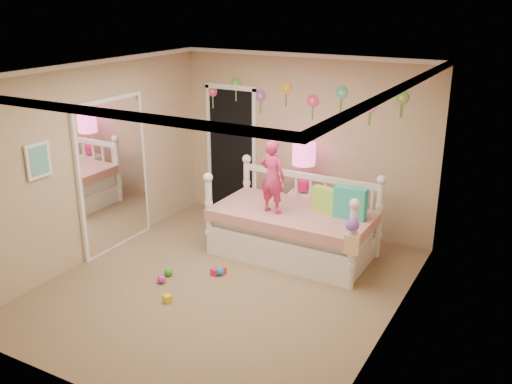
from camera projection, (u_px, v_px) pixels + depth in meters
The scene contains 18 objects.
floor at pixel (225, 286), 6.95m from camera, with size 4.00×4.50×0.01m, color #7F684C.
ceiling at pixel (221, 71), 6.09m from camera, with size 4.00×4.50×0.01m, color white.
back_wall at pixel (304, 143), 8.38m from camera, with size 4.00×0.01×2.60m, color tan.
left_wall at pixel (94, 162), 7.43m from camera, with size 0.01×4.50×2.60m, color tan.
right_wall at pixel (395, 216), 5.61m from camera, with size 0.01×4.50×2.60m, color tan.
crown_molding at pixel (221, 74), 6.10m from camera, with size 4.00×4.50×0.06m, color white, non-canonical shape.
daybed at pixel (293, 215), 7.59m from camera, with size 2.16×1.16×1.17m, color white, non-canonical shape.
pillow_turquoise at pixel (350, 203), 7.23m from camera, with size 0.42×0.15×0.42m, color teal.
pillow_lime at pixel (325, 200), 7.46m from camera, with size 0.35×0.13×0.33m, color #9AE345.
child at pixel (272, 177), 7.35m from camera, with size 0.36×0.24×0.98m, color #D02F69.
nightstand at pixel (302, 213), 8.36m from camera, with size 0.39×0.30×0.65m, color white.
table_lamp at pixel (304, 160), 8.09m from camera, with size 0.33×0.33×0.73m.
closet_doorway at pixel (231, 150), 9.03m from camera, with size 0.90×0.04×2.07m, color black.
flower_decals at pixel (299, 99), 8.20m from camera, with size 3.40×0.02×0.50m, color #B2668C, non-canonical shape.
mirror_closet at pixel (114, 174), 7.74m from camera, with size 0.07×1.30×2.10m, color white.
wall_picture at pixel (38, 160), 6.59m from camera, with size 0.05×0.34×0.42m, color white.
hanging_bag at pixel (351, 237), 6.57m from camera, with size 0.20×0.16×0.36m, color beige, non-canonical shape.
toy_scatter at pixel (184, 272), 7.16m from camera, with size 0.80×1.30×0.11m, color #996666, non-canonical shape.
Camera 1 is at (3.31, -5.23, 3.38)m, focal length 39.79 mm.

